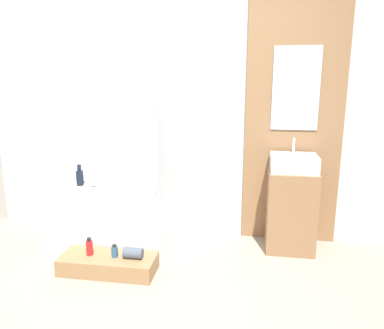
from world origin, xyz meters
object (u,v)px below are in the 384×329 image
Objects in this scene: bathtub at (115,219)px; vase_round_light at (94,182)px; bottle_soap_primary at (89,247)px; bottle_soap_secondary at (115,251)px; sink at (294,163)px; vase_tall_dark at (80,177)px; wooden_step_bench at (108,264)px.

bathtub is 0.50m from vase_round_light.
bottle_soap_secondary is (0.22, 0.00, -0.02)m from bottle_soap_primary.
sink reaches higher than vase_round_light.
vase_round_light reaches higher than bottle_soap_primary.
vase_round_light is (0.16, -0.01, -0.04)m from vase_tall_dark.
vase_round_light is 1.04m from bottle_soap_secondary.
vase_tall_dark is 2.33× the size of vase_round_light.
bathtub is 1.40× the size of wooden_step_bench.
vase_tall_dark reaches higher than vase_round_light.
vase_tall_dark reaches higher than bathtub.
sink is 1.87× the size of vase_tall_dark.
bottle_soap_primary reaches higher than bottle_soap_secondary.
wooden_step_bench is 0.13m from bottle_soap_secondary.
vase_tall_dark reaches higher than bottle_soap_primary.
vase_tall_dark is at bearing 128.95° from bottle_soap_secondary.
bottle_soap_primary is (-0.16, -0.00, 0.14)m from wooden_step_bench.
vase_tall_dark is 1.03m from bottle_soap_primary.
bathtub is 11.68× the size of vase_round_light.
vase_round_light reaches higher than wooden_step_bench.
vase_tall_dark reaches higher than bottle_soap_secondary.
bottle_soap_secondary is at bearing 0.00° from wooden_step_bench.
bottle_soap_secondary is (0.52, -0.83, -0.34)m from vase_round_light.
bottle_soap_secondary is at bearing -154.55° from sink.
vase_round_light is at bearing 176.40° from sink.
vase_round_light is 0.89× the size of bottle_soap_secondary.
wooden_step_bench is 0.21m from bottle_soap_primary.
bottle_soap_primary is at bearing -180.00° from bottle_soap_secondary.
sink is (1.55, 0.71, 0.77)m from wooden_step_bench.
vase_round_light is (-2.01, 0.13, -0.31)m from sink.
bottle_soap_secondary is at bearing 0.00° from bottle_soap_primary.
sink reaches higher than bottle_soap_primary.
vase_tall_dark is 2.07× the size of bottle_soap_secondary.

